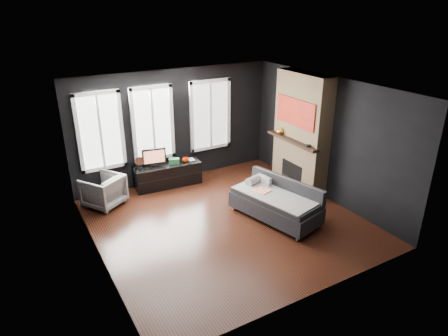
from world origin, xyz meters
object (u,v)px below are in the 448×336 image
sofa (275,201)px  book (188,156)px  media_console (168,175)px  monitor (154,156)px  armchair (103,189)px  mantel_vase (280,130)px  mug (185,159)px

sofa → book: bearing=92.0°
media_console → monitor: bearing=176.7°
armchair → mantel_vase: (4.00, -0.90, 0.94)m
monitor → sofa: bearing=-49.6°
media_console → book: book is taller
media_console → mug: size_ratio=11.38×
book → mantel_vase: bearing=-31.4°
armchair → book: (2.13, 0.24, 0.27)m
media_console → sofa: bearing=-59.5°
monitor → armchair: bearing=-158.6°
armchair → media_console: size_ratio=0.48×
monitor → mantel_vase: (2.70, -1.18, 0.53)m
sofa → mug: (-0.84, 2.47, 0.22)m
armchair → mantel_vase: size_ratio=4.06×
armchair → mantel_vase: bearing=134.5°
sofa → armchair: sofa is taller
armchair → book: bearing=153.7°
media_console → armchair: bearing=-167.4°
book → mantel_vase: size_ratio=1.11×
media_console → mantel_vase: mantel_vase is taller
mug → book: (0.10, 0.07, 0.03)m
sofa → armchair: size_ratio=2.43×
book → armchair: bearing=-173.5°
mug → armchair: bearing=-175.2°
armchair → mug: bearing=152.0°
sofa → mug: size_ratio=13.28×
media_console → mantel_vase: 2.87m
media_console → book: bearing=3.1°
sofa → media_console: bearing=102.5°
mantel_vase → book: bearing=148.6°
armchair → mug: 2.05m
monitor → mug: 0.76m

